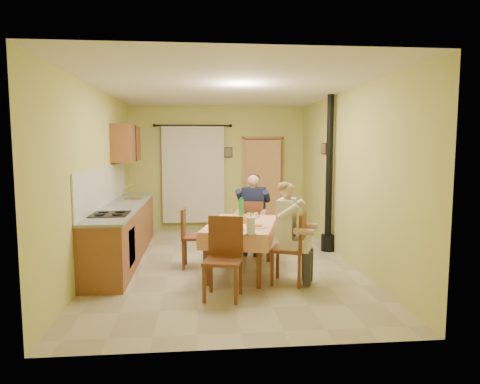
{
  "coord_description": "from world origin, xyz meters",
  "views": [
    {
      "loc": [
        -0.4,
        -6.84,
        1.92
      ],
      "look_at": [
        0.25,
        0.1,
        1.15
      ],
      "focal_mm": 32.0,
      "sensor_mm": 36.0,
      "label": 1
    }
  ],
  "objects": [
    {
      "name": "floor",
      "position": [
        0.0,
        0.0,
        0.0
      ],
      "size": [
        4.0,
        6.0,
        0.01
      ],
      "primitive_type": "cube",
      "color": "tan",
      "rests_on": "ground"
    },
    {
      "name": "room_shell",
      "position": [
        0.0,
        0.0,
        1.82
      ],
      "size": [
        4.04,
        6.04,
        2.82
      ],
      "color": "#C9CA68",
      "rests_on": "ground"
    },
    {
      "name": "kitchen_run",
      "position": [
        -1.71,
        0.4,
        0.48
      ],
      "size": [
        0.64,
        3.64,
        1.56
      ],
      "color": "brown",
      "rests_on": "ground"
    },
    {
      "name": "upper_cabinets",
      "position": [
        -1.82,
        1.7,
        1.95
      ],
      "size": [
        0.35,
        1.4,
        0.7
      ],
      "primitive_type": "cube",
      "color": "brown",
      "rests_on": "room_shell"
    },
    {
      "name": "curtain",
      "position": [
        -0.55,
        2.9,
        1.26
      ],
      "size": [
        1.7,
        0.07,
        2.22
      ],
      "color": "black",
      "rests_on": "ground"
    },
    {
      "name": "doorway",
      "position": [
        1.04,
        2.92,
        1.05
      ],
      "size": [
        0.96,
        0.27,
        2.15
      ],
      "color": "black",
      "rests_on": "ground"
    },
    {
      "name": "dining_table",
      "position": [
        0.21,
        -0.58,
        0.38
      ],
      "size": [
        1.33,
        1.78,
        0.76
      ],
      "rotation": [
        0.0,
        0.0,
        -0.26
      ],
      "color": "#E99D7A",
      "rests_on": "ground"
    },
    {
      "name": "tableware",
      "position": [
        0.21,
        -0.68,
        0.81
      ],
      "size": [
        0.7,
        1.62,
        0.33
      ],
      "color": "white",
      "rests_on": "dining_table"
    },
    {
      "name": "chair_far",
      "position": [
        0.52,
        0.49,
        0.29
      ],
      "size": [
        0.49,
        0.49,
        0.95
      ],
      "rotation": [
        0.0,
        0.0,
        -0.29
      ],
      "color": "brown",
      "rests_on": "ground"
    },
    {
      "name": "chair_near",
      "position": [
        -0.13,
        -1.63,
        0.29
      ],
      "size": [
        0.54,
        0.54,
        1.01
      ],
      "rotation": [
        0.0,
        0.0,
        2.9
      ],
      "color": "brown",
      "rests_on": "ground"
    },
    {
      "name": "chair_right",
      "position": [
        0.82,
        -1.13,
        0.29
      ],
      "size": [
        0.56,
        0.56,
        0.99
      ],
      "rotation": [
        0.0,
        0.0,
        1.19
      ],
      "color": "brown",
      "rests_on": "ground"
    },
    {
      "name": "chair_left",
      "position": [
        -0.51,
        -0.22,
        0.29
      ],
      "size": [
        0.41,
        0.41,
        0.94
      ],
      "rotation": [
        0.0,
        0.0,
        -1.65
      ],
      "color": "brown",
      "rests_on": "ground"
    },
    {
      "name": "man_far",
      "position": [
        0.52,
        0.51,
        0.88
      ],
      "size": [
        0.64,
        0.57,
        1.39
      ],
      "rotation": [
        0.0,
        0.0,
        -0.29
      ],
      "color": "#141938",
      "rests_on": "chair_far"
    },
    {
      "name": "man_right",
      "position": [
        0.81,
        -1.13,
        0.88
      ],
      "size": [
        0.59,
        0.65,
        1.39
      ],
      "rotation": [
        0.0,
        0.0,
        1.19
      ],
      "color": "silver",
      "rests_on": "chair_right"
    },
    {
      "name": "stove_flue",
      "position": [
        1.9,
        0.6,
        1.02
      ],
      "size": [
        0.24,
        0.24,
        2.8
      ],
      "color": "black",
      "rests_on": "ground"
    },
    {
      "name": "picture_back",
      "position": [
        0.25,
        2.97,
        1.75
      ],
      "size": [
        0.19,
        0.03,
        0.23
      ],
      "primitive_type": "cube",
      "color": "black",
      "rests_on": "room_shell"
    },
    {
      "name": "picture_right",
      "position": [
        1.97,
        1.2,
        1.85
      ],
      "size": [
        0.03,
        0.31,
        0.21
      ],
      "primitive_type": "cube",
      "color": "brown",
      "rests_on": "room_shell"
    }
  ]
}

